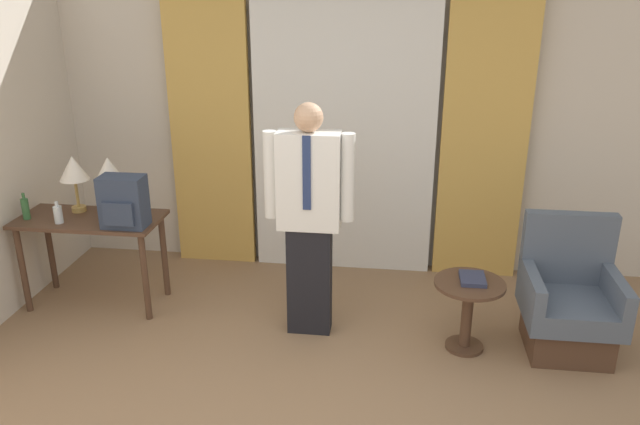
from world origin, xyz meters
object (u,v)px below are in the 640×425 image
table_lamp_left (74,170)px  bottle_near_edge (25,208)px  backpack (123,202)px  book (473,279)px  bottle_by_lamp (58,214)px  person (309,213)px  armchair (568,305)px  table_lamp_right (109,172)px  side_table (468,304)px  desk (91,232)px

table_lamp_left → bottle_near_edge: table_lamp_left is taller
backpack → book: (2.57, -0.14, -0.40)m
table_lamp_left → bottle_by_lamp: bearing=-95.6°
backpack → person: size_ratio=0.23×
person → armchair: 1.95m
book → bottle_near_edge: bearing=176.7°
table_lamp_right → backpack: bearing=-50.7°
person → side_table: (1.14, -0.11, -0.58)m
backpack → book: size_ratio=1.73×
table_lamp_right → book: bearing=-8.4°
person → table_lamp_right: bearing=168.7°
table_lamp_left → person: 1.95m
bottle_near_edge → bottle_by_lamp: 0.30m
table_lamp_right → person: bearing=-11.3°
bottle_near_edge → side_table: size_ratio=0.40×
desk → table_lamp_left: table_lamp_left is taller
desk → person: size_ratio=0.65×
bottle_by_lamp → armchair: size_ratio=0.18×
armchair → table_lamp_left: bearing=175.0°
bottle_near_edge → armchair: bottle_near_edge is taller
desk → armchair: (3.62, -0.20, -0.29)m
table_lamp_right → bottle_near_edge: bearing=-160.4°
bottle_by_lamp → side_table: 3.13m
person → armchair: size_ratio=1.82×
desk → armchair: 3.64m
side_table → armchair: bearing=8.6°
table_lamp_left → person: bearing=-9.6°
bottle_by_lamp → backpack: 0.55m
desk → person: (1.77, -0.20, 0.32)m
table_lamp_left → armchair: bearing=-5.0°
bottle_by_lamp → armchair: (3.80, -0.07, -0.48)m
table_lamp_right → bottle_by_lamp: (-0.32, -0.26, -0.27)m
table_lamp_right → armchair: (3.48, -0.33, -0.75)m
bottle_near_edge → bottle_by_lamp: bearing=-9.3°
bottle_by_lamp → backpack: bearing=-0.4°
bottle_near_edge → backpack: size_ratio=0.54×
table_lamp_left → bottle_near_edge: 0.46m
book → backpack: bearing=176.8°
table_lamp_left → table_lamp_right: 0.29m
backpack → book: 2.60m
table_lamp_right → armchair: size_ratio=0.48×
table_lamp_left → book: size_ratio=2.01×
bottle_near_edge → book: (3.40, -0.19, -0.29)m
table_lamp_left → side_table: bearing=-8.2°
backpack → person: bearing=-2.3°
desk → side_table: 2.94m
side_table → backpack: bearing=176.2°
book → person: bearing=175.8°
table_lamp_left → backpack: size_ratio=1.16×
bottle_by_lamp → person: person is taller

